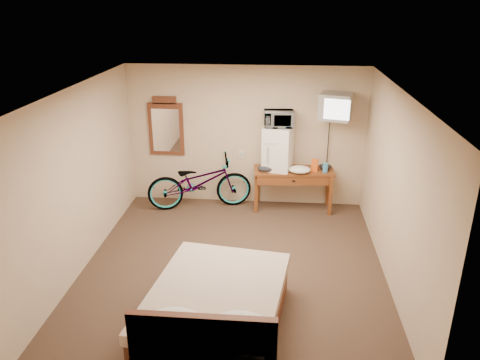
{
  "coord_description": "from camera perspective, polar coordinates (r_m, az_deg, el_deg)",
  "views": [
    {
      "loc": [
        0.59,
        -5.68,
        3.6
      ],
      "look_at": [
        0.05,
        0.48,
        1.14
      ],
      "focal_mm": 35.0,
      "sensor_mm": 36.0,
      "label": 1
    }
  ],
  "objects": [
    {
      "name": "bed",
      "position": [
        5.46,
        -3.01,
        -15.54
      ],
      "size": [
        1.68,
        2.08,
        0.9
      ],
      "color": "brown",
      "rests_on": "floor"
    },
    {
      "name": "crt_television",
      "position": [
        7.95,
        11.55,
        8.76
      ],
      "size": [
        0.59,
        0.64,
        0.44
      ],
      "color": "black",
      "rests_on": "room"
    },
    {
      "name": "snack_bag",
      "position": [
        8.15,
        9.1,
        1.78
      ],
      "size": [
        0.12,
        0.09,
        0.22
      ],
      "primitive_type": "cube",
      "rotation": [
        0.0,
        0.0,
        -0.27
      ],
      "color": "#E95614",
      "rests_on": "desk"
    },
    {
      "name": "cloth_dark_b",
      "position": [
        8.31,
        10.34,
        1.64
      ],
      "size": [
        0.21,
        0.17,
        0.1
      ],
      "primitive_type": "ellipsoid",
      "color": "black",
      "rests_on": "desk"
    },
    {
      "name": "room",
      "position": [
        6.18,
        -0.88,
        -0.66
      ],
      "size": [
        4.6,
        4.64,
        2.5
      ],
      "color": "#3C2D1E",
      "rests_on": "ground"
    },
    {
      "name": "blue_cup",
      "position": [
        8.17,
        10.37,
        1.5
      ],
      "size": [
        0.09,
        0.09,
        0.16
      ],
      "primitive_type": "cylinder",
      "color": "#3A92C8",
      "rests_on": "desk"
    },
    {
      "name": "wall_mirror",
      "position": [
        8.5,
        -9.01,
        6.4
      ],
      "size": [
        0.63,
        0.04,
        1.06
      ],
      "color": "brown",
      "rests_on": "room"
    },
    {
      "name": "bicycle",
      "position": [
        8.36,
        -4.95,
        -0.25
      ],
      "size": [
        1.96,
        1.09,
        0.98
      ],
      "primitive_type": "imported",
      "rotation": [
        0.0,
        0.0,
        1.82
      ],
      "color": "black",
      "rests_on": "floor"
    },
    {
      "name": "desk",
      "position": [
        8.24,
        6.54,
        0.44
      ],
      "size": [
        1.42,
        0.63,
        0.75
      ],
      "color": "brown",
      "rests_on": "floor"
    },
    {
      "name": "mini_fridge",
      "position": [
        8.1,
        4.64,
        3.89
      ],
      "size": [
        0.56,
        0.54,
        0.76
      ],
      "color": "white",
      "rests_on": "desk"
    },
    {
      "name": "microwave",
      "position": [
        7.96,
        4.75,
        7.45
      ],
      "size": [
        0.52,
        0.37,
        0.27
      ],
      "primitive_type": "imported",
      "rotation": [
        0.0,
        0.0,
        0.08
      ],
      "color": "white",
      "rests_on": "mini_fridge"
    },
    {
      "name": "cloth_cream",
      "position": [
        8.07,
        7.28,
        1.27
      ],
      "size": [
        0.38,
        0.29,
        0.12
      ],
      "primitive_type": "ellipsoid",
      "color": "white",
      "rests_on": "desk"
    },
    {
      "name": "cloth_dark_a",
      "position": [
        8.09,
        3.2,
        1.46
      ],
      "size": [
        0.3,
        0.22,
        0.11
      ],
      "primitive_type": "ellipsoid",
      "color": "black",
      "rests_on": "desk"
    }
  ]
}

